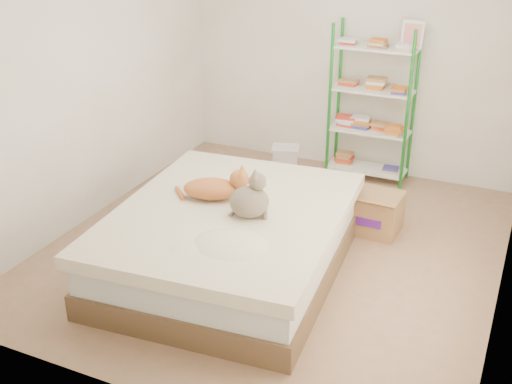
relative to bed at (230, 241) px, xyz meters
The scene contains 7 objects.
room 1.16m from the bed, 69.53° to the left, with size 3.81×4.21×2.61m.
bed is the anchor object (origin of this frame).
orange_cat 0.48m from the bed, 149.97° to the left, with size 0.56×0.30×0.22m, color #BF562B, non-canonical shape.
grey_cat 0.51m from the bed, 11.55° to the right, with size 0.28×0.34×0.38m, color gray, non-canonical shape.
shelf_unit 2.53m from the bed, 78.17° to the left, with size 0.90×0.36×1.74m.
cardboard_box 1.49m from the bed, 53.71° to the left, with size 0.54×0.52×0.43m.
white_bin 2.10m from the bed, 99.51° to the left, with size 0.36×0.34×0.34m.
Camera 1 is at (1.93, -4.66, 2.89)m, focal length 45.00 mm.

